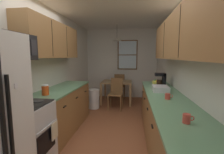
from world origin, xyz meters
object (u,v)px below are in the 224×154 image
stove_range (25,136)px  dining_chair_far (120,85)px  trash_bin (94,99)px  fruit_bowl (158,82)px  dining_table (117,84)px  microwave_over_range (10,47)px  storage_canister (45,90)px  table_serving_bowl (116,80)px  dish_rack (160,89)px  mug_spare (168,96)px  mug_by_coffeemaker (187,119)px  dining_chair_near (116,92)px  coffee_maker (162,79)px

stove_range → dining_chair_far: size_ratio=1.22×
trash_bin → fruit_bowl: 1.97m
dining_table → fruit_bowl: bearing=-50.9°
microwave_over_range → storage_canister: microwave_over_range is taller
dining_table → dining_chair_far: bearing=86.1°
dining_table → table_serving_bowl: (-0.02, 0.09, 0.13)m
fruit_bowl → dish_rack: (-0.08, -0.88, 0.01)m
fruit_bowl → mug_spare: bearing=-92.2°
microwave_over_range → mug_by_coffeemaker: microwave_over_range is taller
stove_range → dining_chair_near: stove_range is taller
microwave_over_range → storage_canister: (0.11, 0.58, -0.67)m
coffee_maker → mug_by_coffeemaker: 2.01m
mug_by_coffeemaker → dining_chair_near: bearing=108.3°
stove_range → mug_by_coffeemaker: (1.96, -0.31, 0.47)m
table_serving_bowl → coffee_maker: bearing=-56.6°
dining_chair_near → trash_bin: (-0.66, -0.06, -0.21)m
stove_range → storage_canister: size_ratio=6.30×
dining_table → dish_rack: bearing=-65.2°
mug_by_coffeemaker → dish_rack: bearing=90.7°
trash_bin → dining_table: bearing=48.3°
mug_by_coffeemaker → dish_rack: 1.44m
dining_chair_near → mug_spare: bearing=-64.9°
dining_table → table_serving_bowl: 0.17m
dining_chair_near → storage_canister: 2.42m
stove_range → coffee_maker: bearing=39.5°
dish_rack → table_serving_bowl: (-1.06, 2.34, -0.20)m
microwave_over_range → table_serving_bowl: microwave_over_range is taller
dining_table → storage_canister: storage_canister is taller
trash_bin → mug_by_coffeemaker: size_ratio=5.16×
microwave_over_range → dining_chair_far: bearing=75.1°
trash_bin → dish_rack: size_ratio=1.68×
stove_range → storage_canister: 0.78m
dining_table → table_serving_bowl: size_ratio=5.58×
microwave_over_range → mug_spare: (2.08, 0.58, -0.72)m
stove_range → mug_spare: bearing=16.3°
fruit_bowl → coffee_maker: bearing=-83.3°
microwave_over_range → table_serving_bowl: 3.73m
mug_spare → trash_bin: bearing=128.3°
dining_chair_near → table_serving_bowl: (-0.07, 0.72, 0.25)m
storage_canister → dining_chair_near: bearing=66.2°
dining_chair_far → trash_bin: bearing=-116.5°
microwave_over_range → fruit_bowl: microwave_over_range is taller
coffee_maker → dining_chair_near: bearing=136.4°
coffee_maker → dish_rack: size_ratio=0.83×
dining_table → coffee_maker: size_ratio=3.46×
fruit_bowl → dish_rack: dish_rack is taller
stove_range → mug_spare: size_ratio=9.49×
dining_chair_far → dish_rack: (1.00, -2.88, 0.45)m
storage_canister → dining_table: bearing=71.9°
storage_canister → mug_by_coffeemaker: (1.97, -0.89, -0.04)m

